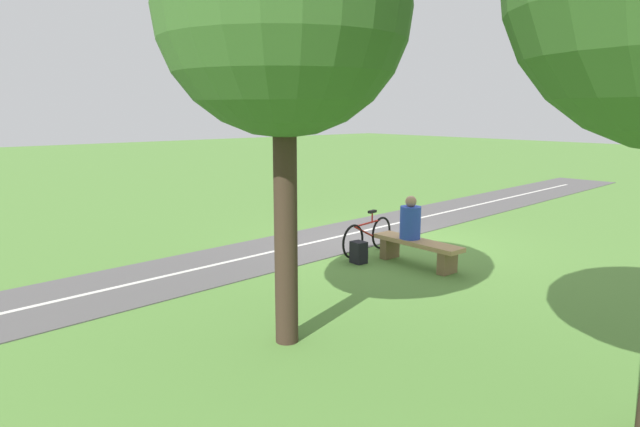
{
  "coord_description": "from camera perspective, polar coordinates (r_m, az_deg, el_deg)",
  "views": [
    {
      "loc": [
        -7.34,
        8.36,
        2.77
      ],
      "look_at": [
        -0.62,
        2.61,
        1.09
      ],
      "focal_mm": 30.7,
      "sensor_mm": 36.0,
      "label": 1
    }
  ],
  "objects": [
    {
      "name": "person_seated",
      "position": [
        10.05,
        9.4,
        -0.74
      ],
      "size": [
        0.38,
        0.38,
        0.79
      ],
      "rotation": [
        0.0,
        0.0,
        -0.01
      ],
      "color": "#2847B7",
      "rests_on": "bench"
    },
    {
      "name": "backpack",
      "position": [
        10.09,
        4.08,
        -4.07
      ],
      "size": [
        0.28,
        0.28,
        0.4
      ],
      "rotation": [
        0.0,
        0.0,
        3.09
      ],
      "color": "black",
      "rests_on": "ground_plane"
    },
    {
      "name": "bench",
      "position": [
        10.04,
        10.11,
        -3.55
      ],
      "size": [
        1.79,
        0.44,
        0.47
      ],
      "rotation": [
        0.0,
        0.0,
        -0.01
      ],
      "color": "#A88456",
      "rests_on": "ground_plane"
    },
    {
      "name": "path_centre_line",
      "position": [
        9.91,
        -12.84,
        -5.68
      ],
      "size": [
        2.1,
        31.94,
        0.0
      ],
      "primitive_type": "cube",
      "rotation": [
        0.0,
        0.0,
        0.06
      ],
      "color": "silver",
      "rests_on": "paved_path"
    },
    {
      "name": "ground_plane",
      "position": [
        11.47,
        7.91,
        -3.36
      ],
      "size": [
        80.0,
        80.0,
        0.0
      ],
      "primitive_type": "plane",
      "color": "#548438"
    },
    {
      "name": "bicycle",
      "position": [
        10.73,
        4.99,
        -2.34
      ],
      "size": [
        0.33,
        1.61,
        0.84
      ],
      "rotation": [
        0.0,
        0.0,
        1.75
      ],
      "color": "black",
      "rests_on": "ground_plane"
    },
    {
      "name": "tree_mid_field",
      "position": [
        6.37,
        -3.86,
        20.42
      ],
      "size": [
        2.82,
        2.82,
        5.28
      ],
      "color": "#38281E",
      "rests_on": "ground_plane"
    },
    {
      "name": "paved_path",
      "position": [
        9.91,
        -12.84,
        -5.73
      ],
      "size": [
        4.41,
        36.06,
        0.02
      ],
      "primitive_type": "cube",
      "rotation": [
        0.0,
        0.0,
        0.06
      ],
      "color": "#565454",
      "rests_on": "ground_plane"
    }
  ]
}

